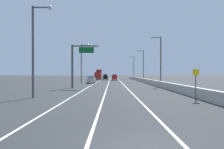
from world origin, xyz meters
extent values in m
plane|color=#26282B|center=(0.00, 64.00, 0.00)|extent=(320.00, 320.00, 0.00)
cube|color=silver|center=(-5.50, 55.00, 0.00)|extent=(0.16, 130.00, 0.00)
cube|color=silver|center=(-2.00, 55.00, 0.00)|extent=(0.16, 130.00, 0.00)
cube|color=silver|center=(1.50, 55.00, 0.00)|extent=(0.16, 130.00, 0.00)
cube|color=#B2ADA3|center=(7.83, 40.00, 0.55)|extent=(0.60, 120.00, 1.10)
cylinder|color=#47474C|center=(-8.00, 29.74, 3.75)|extent=(0.36, 0.36, 7.50)
cube|color=#47474C|center=(-5.75, 29.74, 7.30)|extent=(4.50, 0.20, 0.20)
cube|color=#0C5923|center=(-5.53, 29.62, 6.60)|extent=(2.60, 0.10, 1.00)
cylinder|color=#4C4C51|center=(6.93, 13.16, 1.20)|extent=(0.10, 0.10, 2.40)
cube|color=yellow|center=(6.93, 13.12, 2.70)|extent=(0.60, 0.04, 0.60)
cylinder|color=#4C4C51|center=(8.41, 34.42, 4.86)|extent=(0.24, 0.24, 9.71)
cube|color=#4C4C51|center=(7.51, 34.42, 9.56)|extent=(1.80, 0.12, 0.12)
sphere|color=beige|center=(6.61, 34.42, 9.56)|extent=(0.44, 0.44, 0.44)
cylinder|color=#4C4C51|center=(8.72, 59.57, 4.86)|extent=(0.24, 0.24, 9.71)
cube|color=#4C4C51|center=(7.82, 59.57, 9.56)|extent=(1.80, 0.12, 0.12)
sphere|color=beige|center=(6.92, 59.57, 9.56)|extent=(0.44, 0.44, 0.44)
cylinder|color=#4C4C51|center=(8.25, 84.71, 4.86)|extent=(0.24, 0.24, 9.71)
cube|color=#4C4C51|center=(7.35, 84.71, 9.56)|extent=(1.80, 0.12, 0.12)
sphere|color=beige|center=(6.45, 84.71, 9.56)|extent=(0.44, 0.44, 0.44)
cylinder|color=#4C4C51|center=(-9.48, 15.28, 4.86)|extent=(0.24, 0.24, 9.71)
cube|color=#4C4C51|center=(-8.58, 15.28, 9.56)|extent=(1.80, 0.12, 0.12)
sphere|color=beige|center=(-7.68, 15.28, 9.56)|extent=(0.44, 0.44, 0.44)
cylinder|color=#4C4C51|center=(-8.69, 45.45, 4.86)|extent=(0.24, 0.24, 9.71)
cube|color=#4C4C51|center=(-7.79, 45.45, 9.56)|extent=(1.80, 0.12, 0.12)
sphere|color=beige|center=(-6.89, 45.45, 9.56)|extent=(0.44, 0.44, 0.44)
cube|color=black|center=(-3.61, 73.81, 0.94)|extent=(1.83, 4.31, 1.20)
cube|color=black|center=(-3.60, 73.38, 1.84)|extent=(1.55, 1.96, 0.60)
cylinder|color=black|center=(-4.43, 75.47, 0.34)|extent=(0.24, 0.69, 0.68)
cylinder|color=black|center=(-2.89, 75.51, 0.34)|extent=(0.24, 0.69, 0.68)
cylinder|color=black|center=(-4.33, 72.10, 0.34)|extent=(0.24, 0.69, 0.68)
cylinder|color=black|center=(-2.79, 72.15, 0.34)|extent=(0.24, 0.69, 0.68)
cube|color=#B7B7BC|center=(-6.48, 47.80, 0.82)|extent=(1.90, 4.21, 0.96)
cube|color=gray|center=(-6.47, 47.38, 1.60)|extent=(1.67, 1.90, 0.60)
cylinder|color=black|center=(-7.34, 49.46, 0.34)|extent=(0.22, 0.68, 0.68)
cylinder|color=black|center=(-5.61, 49.46, 0.34)|extent=(0.22, 0.68, 0.68)
cylinder|color=black|center=(-7.34, 46.15, 0.34)|extent=(0.22, 0.68, 0.68)
cylinder|color=black|center=(-5.61, 46.15, 0.34)|extent=(0.22, 0.68, 0.68)
cube|color=#196033|center=(-6.70, 91.17, 0.92)|extent=(1.75, 4.78, 1.15)
cube|color=#1C4633|center=(-6.70, 90.69, 1.79)|extent=(1.54, 2.15, 0.60)
cylinder|color=black|center=(-7.49, 93.10, 0.34)|extent=(0.22, 0.68, 0.68)
cylinder|color=black|center=(-5.90, 93.10, 0.34)|extent=(0.22, 0.68, 0.68)
cylinder|color=black|center=(-7.49, 89.23, 0.34)|extent=(0.22, 0.68, 0.68)
cylinder|color=black|center=(-5.90, 89.23, 0.34)|extent=(0.22, 0.68, 0.68)
cube|color=red|center=(-0.21, 68.76, 0.94)|extent=(1.90, 4.54, 1.20)
cube|color=maroon|center=(-0.21, 68.31, 1.84)|extent=(1.64, 2.05, 0.60)
cylinder|color=black|center=(-1.02, 70.58, 0.34)|extent=(0.23, 0.68, 0.68)
cylinder|color=black|center=(0.65, 70.56, 0.34)|extent=(0.23, 0.68, 0.68)
cylinder|color=black|center=(-1.07, 66.96, 0.34)|extent=(0.23, 0.68, 0.68)
cylinder|color=black|center=(0.60, 66.94, 0.34)|extent=(0.23, 0.68, 0.68)
cube|color=#A51E19|center=(-6.41, 76.81, 1.69)|extent=(2.62, 8.44, 2.38)
cube|color=maroon|center=(-6.36, 78.66, 3.43)|extent=(2.16, 1.90, 1.10)
cylinder|color=black|center=(-7.44, 80.33, 0.50)|extent=(0.25, 1.01, 1.00)
cylinder|color=black|center=(-5.20, 80.27, 0.50)|extent=(0.25, 1.01, 1.00)
cylinder|color=black|center=(-7.62, 73.36, 0.50)|extent=(0.25, 1.01, 1.00)
cylinder|color=black|center=(-5.38, 73.30, 0.50)|extent=(0.25, 1.01, 1.00)
camera|label=1|loc=(-1.11, -7.34, 2.62)|focal=34.33mm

